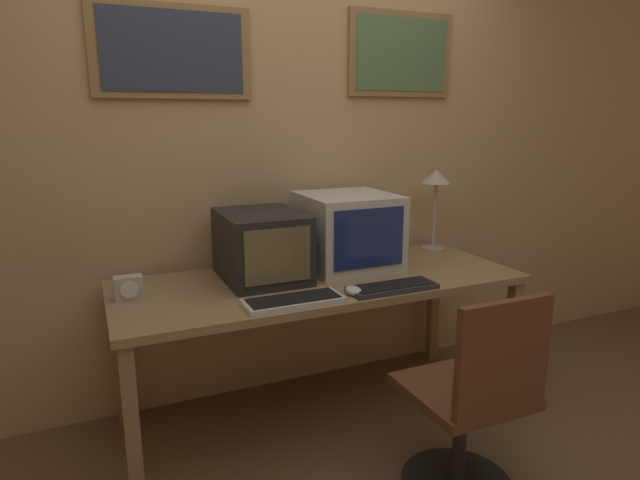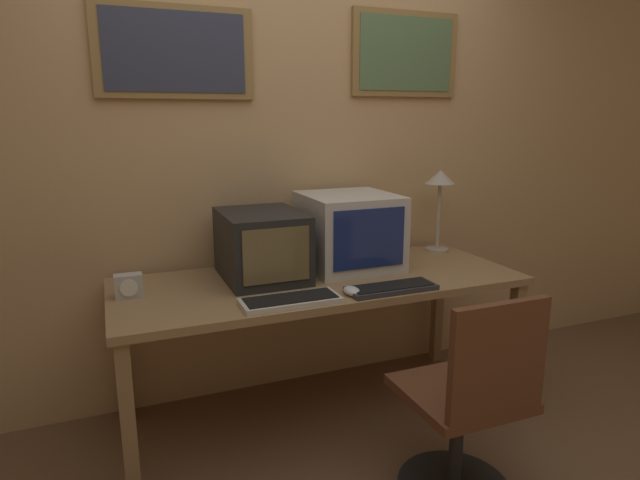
# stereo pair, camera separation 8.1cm
# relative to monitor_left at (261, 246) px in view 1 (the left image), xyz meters

# --- Properties ---
(wall_back) EXTENTS (8.00, 0.08, 2.60)m
(wall_back) POSITION_rel_monitor_left_xyz_m (0.26, 0.34, 0.41)
(wall_back) COLOR tan
(wall_back) RESTS_ON ground_plane
(desk) EXTENTS (1.94, 0.77, 0.74)m
(desk) POSITION_rel_monitor_left_xyz_m (0.26, -0.11, -0.23)
(desk) COLOR #99754C
(desk) RESTS_ON ground_plane
(monitor_left) EXTENTS (0.37, 0.48, 0.32)m
(monitor_left) POSITION_rel_monitor_left_xyz_m (0.00, 0.00, 0.00)
(monitor_left) COLOR black
(monitor_left) RESTS_ON desk
(monitor_right) EXTENTS (0.45, 0.47, 0.38)m
(monitor_right) POSITION_rel_monitor_left_xyz_m (0.47, 0.03, 0.03)
(monitor_right) COLOR beige
(monitor_right) RESTS_ON desk
(keyboard_main) EXTENTS (0.42, 0.17, 0.03)m
(keyboard_main) POSITION_rel_monitor_left_xyz_m (0.01, -0.40, -0.15)
(keyboard_main) COLOR beige
(keyboard_main) RESTS_ON desk
(keyboard_side) EXTENTS (0.41, 0.15, 0.03)m
(keyboard_side) POSITION_rel_monitor_left_xyz_m (0.48, -0.41, -0.15)
(keyboard_side) COLOR #333338
(keyboard_side) RESTS_ON desk
(mouse_near_keyboard) EXTENTS (0.07, 0.10, 0.04)m
(mouse_near_keyboard) POSITION_rel_monitor_left_xyz_m (0.29, -0.40, -0.14)
(mouse_near_keyboard) COLOR silver
(mouse_near_keyboard) RESTS_ON desk
(desk_clock) EXTENTS (0.12, 0.07, 0.10)m
(desk_clock) POSITION_rel_monitor_left_xyz_m (-0.61, -0.06, -0.11)
(desk_clock) COLOR #B7B2AD
(desk_clock) RESTS_ON desk
(desk_lamp) EXTENTS (0.17, 0.17, 0.47)m
(desk_lamp) POSITION_rel_monitor_left_xyz_m (1.09, 0.13, 0.21)
(desk_lamp) COLOR #B2A899
(desk_lamp) RESTS_ON desk
(office_chair) EXTENTS (0.46, 0.46, 0.88)m
(office_chair) POSITION_rel_monitor_left_xyz_m (0.56, -0.90, -0.52)
(office_chair) COLOR black
(office_chair) RESTS_ON ground_plane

